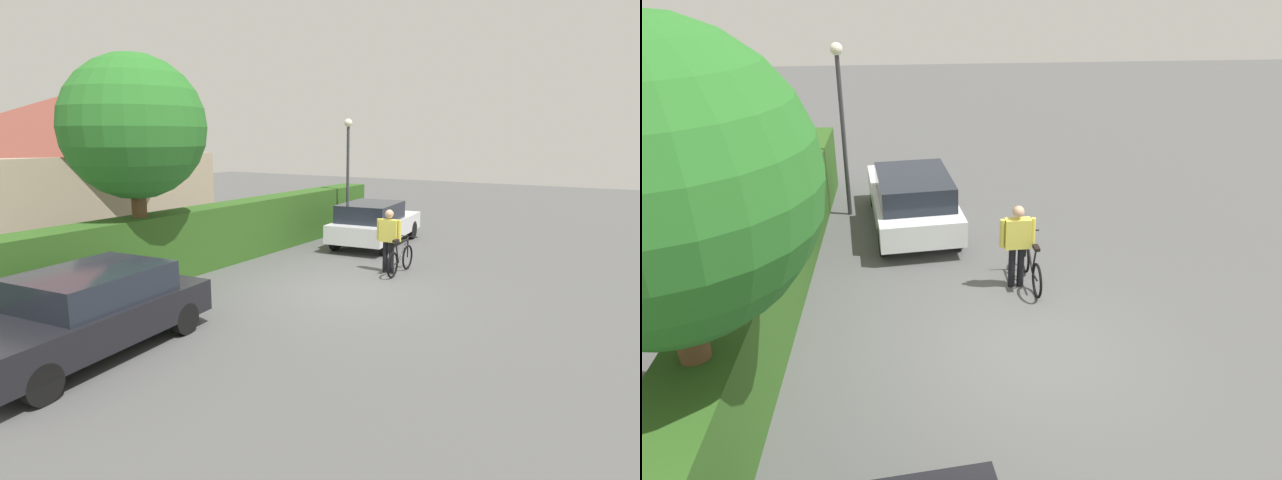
{
  "view_description": "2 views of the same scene",
  "coord_description": "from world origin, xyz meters",
  "views": [
    {
      "loc": [
        -9.98,
        -5.67,
        3.43
      ],
      "look_at": [
        -0.01,
        0.62,
        1.11
      ],
      "focal_mm": 29.58,
      "sensor_mm": 36.0,
      "label": 1
    },
    {
      "loc": [
        -7.75,
        1.78,
        5.55
      ],
      "look_at": [
        1.33,
        0.93,
        1.33
      ],
      "focal_mm": 33.46,
      "sensor_mm": 36.0,
      "label": 2
    }
  ],
  "objects": [
    {
      "name": "parked_car_far",
      "position": [
        4.98,
        1.72,
        0.73
      ],
      "size": [
        4.33,
        2.2,
        1.4
      ],
      "color": "silver",
      "rests_on": "ground"
    },
    {
      "name": "tree_kerbside",
      "position": [
        -2.09,
        4.2,
        3.61
      ],
      "size": [
        3.2,
        3.2,
        5.23
      ],
      "color": "brown",
      "rests_on": "ground"
    },
    {
      "name": "hedge_row",
      "position": [
        0.0,
        4.2,
        0.81
      ],
      "size": [
        16.31,
        0.9,
        1.62
      ],
      "primitive_type": "cube",
      "color": "#2D571C",
      "rests_on": "ground"
    },
    {
      "name": "person_rider",
      "position": [
        2.03,
        -0.15,
        0.95
      ],
      "size": [
        0.22,
        0.66,
        1.63
      ],
      "color": "black",
      "rests_on": "ground"
    },
    {
      "name": "ground_plane",
      "position": [
        0.0,
        0.0,
        0.0
      ],
      "size": [
        60.0,
        60.0,
        0.0
      ],
      "primitive_type": "plane",
      "color": "#505050"
    },
    {
      "name": "bicycle",
      "position": [
        2.11,
        -0.45,
        0.37
      ],
      "size": [
        1.65,
        0.5,
        0.93
      ],
      "color": "black",
      "rests_on": "ground"
    },
    {
      "name": "street_lamp",
      "position": [
        5.95,
        3.25,
        2.62
      ],
      "size": [
        0.28,
        0.28,
        4.03
      ],
      "color": "#38383D",
      "rests_on": "ground"
    }
  ]
}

